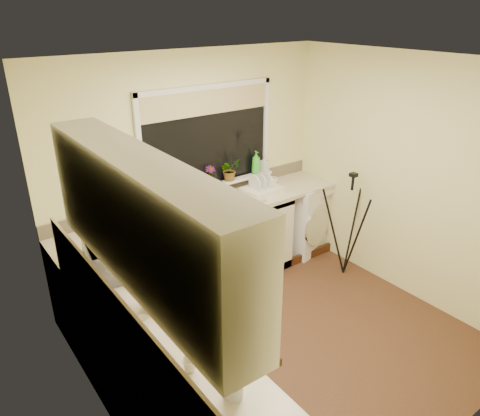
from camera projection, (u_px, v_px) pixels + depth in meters
The scene contains 34 objects.
floor at pixel (281, 340), 4.22m from camera, with size 3.20×3.20×0.00m, color #553422.
ceiling at pixel (294, 63), 3.23m from camera, with size 3.20×3.20×0.00m, color white.
wall_back at pixel (191, 171), 4.83m from camera, with size 3.20×3.20×0.00m, color #F0E9A0.
wall_front at pixel (461, 310), 2.62m from camera, with size 3.20×3.20×0.00m, color #F0E9A0.
wall_left at pixel (94, 285), 2.86m from camera, with size 3.00×3.00×0.00m, color #F0E9A0.
wall_right at pixel (406, 179), 4.59m from camera, with size 3.00×3.00×0.00m, color #F0E9A0.
base_cabinet_back at pixel (183, 257), 4.75m from camera, with size 2.55×0.60×0.86m, color silver.
base_cabinet_left at pixel (168, 389), 3.12m from camera, with size 0.54×2.40×0.86m, color silver.
worktop_back at pixel (208, 210), 4.75m from camera, with size 3.20×0.60×0.04m, color beige.
worktop_left at pixel (164, 336), 2.94m from camera, with size 0.60×2.40×0.04m, color beige.
upper_cabinet at pixel (141, 220), 2.38m from camera, with size 0.28×1.90×0.70m, color silver.
splashback_left at pixel (117, 322), 2.68m from camera, with size 0.02×2.40×0.45m, color beige.
splashback_back at pixel (193, 193), 4.92m from camera, with size 3.20×0.02×0.14m, color beige.
window_glass at pixel (207, 138), 4.79m from camera, with size 1.50×0.02×1.00m, color black.
window_blind at pixel (208, 102), 4.62m from camera, with size 1.50×0.02×0.25m, color tan.
windowsill at pixel (211, 185), 4.96m from camera, with size 1.60×0.14×0.03m, color white.
sink at pixel (224, 202), 4.84m from camera, with size 0.82×0.46×0.03m, color tan.
faucet at pixel (214, 188), 4.93m from camera, with size 0.03×0.03×0.24m, color silver.
washing_machine at pixel (299, 215), 5.68m from camera, with size 0.62×0.60×0.88m, color white.
laptop at pixel (161, 215), 4.45m from camera, with size 0.40×0.40×0.23m.
kettle at pixel (154, 296), 3.13m from camera, with size 0.15×0.15×0.20m, color white.
dish_rack at pixel (262, 190), 5.12m from camera, with size 0.42×0.32×0.06m, color white.
tripod at pixel (348, 225), 5.04m from camera, with size 0.60×0.60×1.21m, color black, non-canonical shape.
glass_jug at pixel (233, 385), 2.43m from camera, with size 0.11×0.11×0.15m, color silver.
steel_jar at pixel (142, 325), 2.92m from camera, with size 0.08×0.08×0.11m, color silver.
microwave at pixel (110, 257), 3.55m from camera, with size 0.50×0.34×0.28m, color white.
plant_a at pixel (161, 187), 4.57m from camera, with size 0.12×0.08×0.23m, color #999999.
plant_b at pixel (193, 180), 4.77m from camera, with size 0.12×0.10×0.21m, color #999999.
plant_c at pixel (210, 176), 4.89m from camera, with size 0.12×0.12×0.21m, color #999999.
plant_d at pixel (230, 170), 5.02m from camera, with size 0.22×0.19×0.24m, color #999999.
soap_bottle_green at pixel (256, 162), 5.22m from camera, with size 0.10×0.10×0.26m, color green.
soap_bottle_clear at pixel (264, 164), 5.29m from camera, with size 0.09×0.09×0.19m, color #999999.
cup_back at pixel (273, 181), 5.32m from camera, with size 0.12×0.12×0.10m, color silver.
cup_left at pixel (190, 365), 2.62m from camera, with size 0.09×0.09×0.08m, color beige.
Camera 1 is at (-2.30, -2.48, 2.83)m, focal length 34.30 mm.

